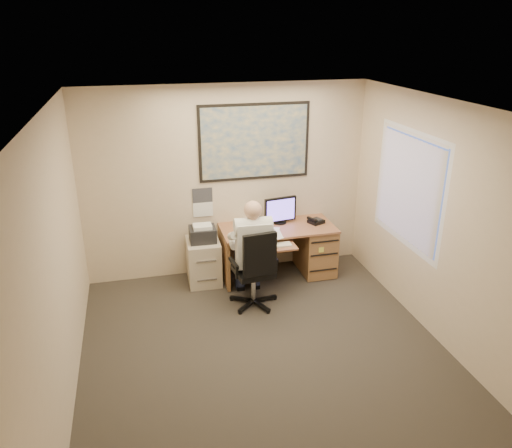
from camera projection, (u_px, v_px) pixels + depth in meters
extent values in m
cube|color=#312C26|center=(268.00, 359.00, 5.47)|extent=(4.00, 4.50, 0.00)
cube|color=white|center=(271.00, 109.00, 4.46)|extent=(4.00, 4.50, 0.00)
cube|color=beige|center=(227.00, 182.00, 6.99)|extent=(4.00, 0.00, 2.70)
cube|color=beige|center=(371.00, 400.00, 2.94)|extent=(4.00, 0.00, 2.70)
cube|color=beige|center=(57.00, 269.00, 4.51)|extent=(0.00, 4.50, 2.70)
cube|color=beige|center=(447.00, 228.00, 5.41)|extent=(0.00, 4.50, 2.70)
cube|color=#A16845|center=(278.00, 228.00, 7.03)|extent=(1.60, 0.75, 0.03)
cube|color=#A26F42|center=(315.00, 248.00, 7.30)|extent=(0.45, 0.70, 0.70)
cube|color=#A26F42|center=(224.00, 258.00, 6.99)|extent=(0.04, 0.70, 0.70)
cube|color=#A26F42|center=(271.00, 237.00, 7.44)|extent=(1.55, 0.03, 0.55)
cylinder|color=black|center=(280.00, 222.00, 7.17)|extent=(0.19, 0.19, 0.02)
cube|color=black|center=(280.00, 210.00, 7.07)|extent=(0.48, 0.11, 0.36)
cube|color=#7C5DFF|center=(281.00, 210.00, 7.05)|extent=(0.42, 0.07, 0.31)
cube|color=#A16845|center=(275.00, 247.00, 6.61)|extent=(0.55, 0.30, 0.02)
cube|color=beige|center=(275.00, 245.00, 6.60)|extent=(0.43, 0.14, 0.02)
cube|color=black|center=(316.00, 221.00, 7.16)|extent=(0.25, 0.24, 0.05)
cylinder|color=silver|center=(260.00, 223.00, 6.94)|extent=(0.07, 0.07, 0.17)
cylinder|color=white|center=(270.00, 225.00, 6.98)|extent=(0.08, 0.08, 0.10)
cube|color=white|center=(247.00, 229.00, 6.91)|extent=(0.60, 0.56, 0.03)
cube|color=#1E4C93|center=(255.00, 142.00, 6.85)|extent=(1.56, 0.03, 1.06)
cube|color=white|center=(203.00, 202.00, 7.00)|extent=(0.28, 0.01, 0.42)
cube|color=beige|center=(204.00, 261.00, 7.00)|extent=(0.46, 0.55, 0.63)
cube|color=black|center=(203.00, 234.00, 6.84)|extent=(0.37, 0.32, 0.20)
cube|color=white|center=(202.00, 227.00, 6.78)|extent=(0.26, 0.20, 0.05)
cylinder|color=silver|center=(253.00, 286.00, 6.45)|extent=(0.06, 0.06, 0.40)
cube|color=black|center=(253.00, 271.00, 6.37)|extent=(0.51, 0.51, 0.07)
cube|color=black|center=(256.00, 255.00, 6.03)|extent=(0.43, 0.11, 0.55)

